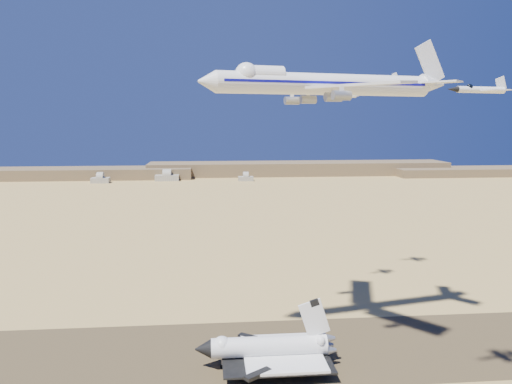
{
  "coord_description": "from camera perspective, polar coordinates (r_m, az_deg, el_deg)",
  "views": [
    {
      "loc": [
        -4.84,
        -155.3,
        75.87
      ],
      "look_at": [
        10.18,
        8.0,
        52.42
      ],
      "focal_mm": 35.0,
      "sensor_mm": 36.0,
      "label": 1
    }
  ],
  "objects": [
    {
      "name": "chase_jet_f",
      "position": [
        236.09,
        14.27,
        12.38
      ],
      "size": [
        15.9,
        8.52,
        3.96
      ],
      "rotation": [
        0.0,
        0.0,
        0.05
      ],
      "color": "white"
    },
    {
      "name": "hangars",
      "position": [
        640.44,
        -10.53,
        1.63
      ],
      "size": [
        200.5,
        29.5,
        30.0
      ],
      "color": "#9F9B8C",
      "rests_on": "ground"
    },
    {
      "name": "runway",
      "position": [
        172.89,
        -3.28,
        -17.89
      ],
      "size": [
        600.0,
        50.0,
        0.06
      ],
      "primitive_type": "cube",
      "color": "brown",
      "rests_on": "ground"
    },
    {
      "name": "chase_jet_e",
      "position": [
        212.12,
        9.96,
        10.76
      ],
      "size": [
        13.79,
        8.0,
        3.51
      ],
      "rotation": [
        0.0,
        0.0,
        0.28
      ],
      "color": "white"
    },
    {
      "name": "carrier_747",
      "position": [
        162.65,
        7.22,
        12.16
      ],
      "size": [
        85.98,
        65.04,
        21.36
      ],
      "rotation": [
        0.0,
        0.0,
        0.21
      ],
      "color": "white"
    },
    {
      "name": "chase_jet_a",
      "position": [
        129.18,
        24.19,
        10.63
      ],
      "size": [
        16.3,
        9.29,
        4.11
      ],
      "rotation": [
        0.0,
        0.0,
        0.21
      ],
      "color": "white"
    },
    {
      "name": "ground",
      "position": [
        172.9,
        -3.28,
        -17.9
      ],
      "size": [
        1200.0,
        1200.0,
        0.0
      ],
      "primitive_type": "plane",
      "color": "tan",
      "rests_on": "ground"
    },
    {
      "name": "crew_b",
      "position": [
        160.21,
        4.14,
        -19.74
      ],
      "size": [
        0.78,
        1.04,
        1.9
      ],
      "primitive_type": "imported",
      "rotation": [
        0.0,
        0.0,
        1.87
      ],
      "color": "#CC5A0C",
      "rests_on": "runway"
    },
    {
      "name": "shuttle",
      "position": [
        162.11,
        1.37,
        -17.47
      ],
      "size": [
        43.67,
        26.6,
        21.59
      ],
      "rotation": [
        0.0,
        0.0,
        0.0
      ],
      "color": "white",
      "rests_on": "runway"
    },
    {
      "name": "crew_c",
      "position": [
        160.56,
        4.73,
        -19.71
      ],
      "size": [
        1.15,
        1.05,
        1.77
      ],
      "primitive_type": "imported",
      "rotation": [
        0.0,
        0.0,
        2.49
      ],
      "color": "#CC5A0C",
      "rests_on": "runway"
    },
    {
      "name": "crew_a",
      "position": [
        158.62,
        5.25,
        -20.07
      ],
      "size": [
        0.66,
        0.78,
        1.83
      ],
      "primitive_type": "imported",
      "rotation": [
        0.0,
        0.0,
        1.19
      ],
      "color": "#CC5A0C",
      "rests_on": "runway"
    },
    {
      "name": "ridgeline",
      "position": [
        689.58,
        0.61,
        2.46
      ],
      "size": [
        960.0,
        90.0,
        18.0
      ],
      "color": "brown",
      "rests_on": "ground"
    }
  ]
}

